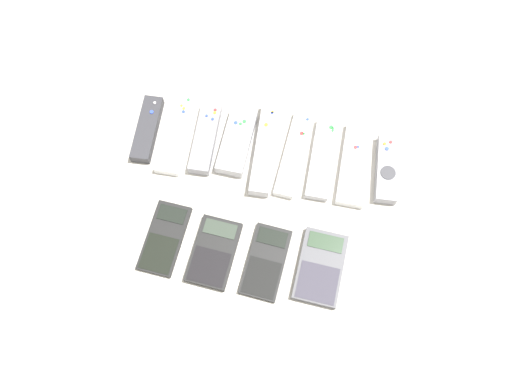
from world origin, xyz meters
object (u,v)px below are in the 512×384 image
(calculator_2, at_px, (266,262))
(remote_2, at_px, (205,138))
(remote_1, at_px, (177,132))
(remote_6, at_px, (322,159))
(calculator_3, at_px, (320,267))
(remote_3, at_px, (237,142))
(remote_8, at_px, (387,169))
(remote_0, at_px, (147,129))
(remote_7, at_px, (355,164))
(remote_4, at_px, (267,149))
(calculator_1, at_px, (214,252))
(remote_5, at_px, (294,154))
(calculator_0, at_px, (165,238))

(calculator_2, bearing_deg, remote_2, 130.47)
(remote_2, height_order, calculator_2, remote_2)
(remote_1, bearing_deg, remote_6, -1.93)
(calculator_3, bearing_deg, remote_3, 135.29)
(remote_6, bearing_deg, remote_1, 179.09)
(remote_8, relative_size, calculator_2, 1.01)
(remote_0, relative_size, calculator_3, 1.05)
(remote_1, distance_m, remote_2, 0.07)
(remote_6, xyz_separation_m, remote_7, (0.07, 0.00, 0.00))
(remote_4, bearing_deg, remote_0, 177.44)
(remote_3, height_order, calculator_1, remote_3)
(remote_2, xyz_separation_m, remote_6, (0.26, 0.00, -0.00))
(remote_1, height_order, remote_3, remote_3)
(remote_5, xyz_separation_m, remote_6, (0.06, -0.00, 0.00))
(remote_7, distance_m, calculator_1, 0.35)
(remote_5, bearing_deg, remote_4, -174.91)
(remote_0, relative_size, remote_4, 0.73)
(remote_6, height_order, calculator_0, remote_6)
(remote_3, height_order, calculator_2, remote_3)
(remote_0, height_order, calculator_1, remote_0)
(remote_0, height_order, remote_3, remote_3)
(calculator_3, bearing_deg, remote_2, 143.58)
(remote_6, bearing_deg, calculator_1, -126.96)
(remote_3, distance_m, calculator_0, 0.26)
(remote_3, height_order, calculator_0, remote_3)
(remote_1, bearing_deg, remote_7, -1.82)
(remote_1, height_order, remote_8, remote_8)
(remote_2, height_order, remote_8, same)
(remote_1, height_order, calculator_0, remote_1)
(remote_0, bearing_deg, remote_6, -2.85)
(remote_3, distance_m, remote_5, 0.13)
(remote_0, bearing_deg, calculator_3, -32.24)
(remote_1, bearing_deg, calculator_3, -35.21)
(calculator_0, bearing_deg, calculator_1, -2.27)
(remote_1, height_order, remote_5, same)
(remote_0, distance_m, calculator_0, 0.25)
(remote_1, xyz_separation_m, calculator_3, (0.36, -0.24, -0.00))
(remote_0, distance_m, remote_1, 0.07)
(remote_1, height_order, calculator_2, remote_1)
(calculator_0, xyz_separation_m, calculator_3, (0.32, 0.00, 0.00))
(remote_4, xyz_separation_m, calculator_0, (-0.17, -0.24, -0.01))
(calculator_0, bearing_deg, calculator_2, 0.78)
(remote_3, xyz_separation_m, calculator_2, (0.11, -0.25, -0.01))
(remote_2, bearing_deg, remote_7, -2.49)
(calculator_0, relative_size, calculator_3, 1.02)
(remote_5, distance_m, calculator_0, 0.33)
(remote_2, height_order, calculator_3, remote_2)
(remote_6, relative_size, remote_7, 0.99)
(remote_4, bearing_deg, calculator_3, -59.92)
(remote_8, height_order, calculator_0, remote_8)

